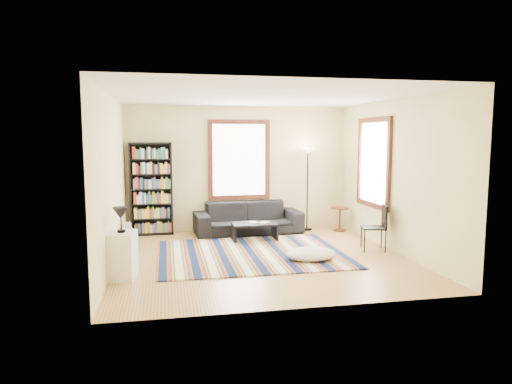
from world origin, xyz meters
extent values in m
cube|color=tan|center=(0.00, 0.00, -0.05)|extent=(5.00, 5.00, 0.10)
cube|color=white|center=(0.00, 0.00, 2.85)|extent=(5.00, 5.00, 0.10)
cube|color=beige|center=(0.00, 2.55, 1.40)|extent=(5.00, 0.10, 2.80)
cube|color=beige|center=(0.00, -2.55, 1.40)|extent=(5.00, 0.10, 2.80)
cube|color=beige|center=(-2.55, 0.00, 1.40)|extent=(0.10, 5.00, 2.80)
cube|color=beige|center=(2.55, 0.00, 1.40)|extent=(0.10, 5.00, 2.80)
cube|color=white|center=(0.00, 2.47, 1.60)|extent=(1.20, 0.06, 1.60)
cube|color=white|center=(2.47, 0.80, 1.60)|extent=(0.06, 1.20, 1.60)
cube|color=#0D1B41|center=(-0.14, 0.22, 0.01)|extent=(3.34, 2.67, 0.02)
imported|color=black|center=(0.13, 2.05, 0.34)|extent=(1.06, 2.39, 0.68)
cube|color=black|center=(-1.95, 2.32, 1.00)|extent=(0.90, 0.30, 2.00)
cube|color=black|center=(0.13, 1.30, 0.18)|extent=(1.02, 0.82, 0.36)
imported|color=beige|center=(0.03, 1.30, 0.37)|extent=(0.26, 0.23, 0.02)
imported|color=beige|center=(0.28, 1.35, 0.37)|extent=(0.26, 0.26, 0.02)
ellipsoid|color=white|center=(0.80, -0.37, 0.11)|extent=(1.02, 0.88, 0.22)
cylinder|color=#4C1B13|center=(2.20, 1.87, 0.27)|extent=(0.52, 0.52, 0.54)
cube|color=black|center=(2.15, 0.06, 0.43)|extent=(0.51, 0.49, 0.86)
cube|color=white|center=(-2.30, -0.80, 0.35)|extent=(0.44, 0.55, 0.70)
camera|label=1|loc=(-1.63, -7.71, 2.10)|focal=32.00mm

